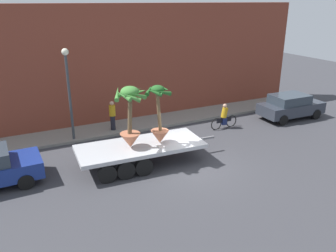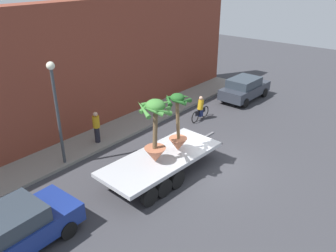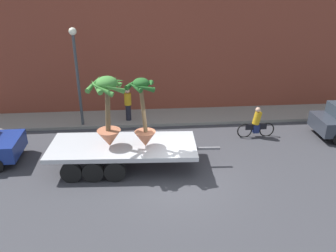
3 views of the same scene
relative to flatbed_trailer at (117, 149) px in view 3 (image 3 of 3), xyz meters
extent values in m
plane|color=#38383D|center=(2.33, -1.19, -0.76)|extent=(60.00, 60.00, 0.00)
cube|color=gray|center=(2.33, 4.91, -0.69)|extent=(24.00, 2.20, 0.15)
cube|color=brown|center=(2.33, 6.61, 2.76)|extent=(24.00, 1.20, 7.05)
cube|color=#B7BABF|center=(0.26, -0.01, 0.13)|extent=(5.91, 2.66, 0.18)
cylinder|color=black|center=(-1.54, 1.18, -0.36)|extent=(0.81, 0.26, 0.80)
cylinder|color=black|center=(-1.65, -1.01, -0.36)|extent=(0.81, 0.26, 0.80)
cylinder|color=black|center=(-0.73, 1.14, -0.36)|extent=(0.81, 0.26, 0.80)
cylinder|color=black|center=(-0.84, -1.06, -0.36)|extent=(0.81, 0.26, 0.80)
cylinder|color=black|center=(0.08, 1.10, -0.36)|extent=(0.81, 0.26, 0.80)
cylinder|color=black|center=(-0.03, -1.10, -0.36)|extent=(0.81, 0.26, 0.80)
cube|color=slate|center=(3.65, -0.19, -0.02)|extent=(1.00, 0.15, 0.10)
cone|color=#B26647|center=(-0.25, -0.09, 0.55)|extent=(0.92, 0.92, 0.67)
cylinder|color=brown|center=(-0.22, -0.09, 1.83)|extent=(0.29, 0.19, 1.89)
ellipsoid|color=#428438|center=(-0.19, -0.09, 2.77)|extent=(0.81, 0.81, 0.50)
cone|color=#428438|center=(0.31, 0.00, 2.71)|extent=(0.39, 1.04, 0.53)
cone|color=#428438|center=(0.04, 0.29, 2.74)|extent=(0.89, 0.64, 0.34)
cone|color=#428438|center=(-0.22, 0.34, 2.69)|extent=(0.89, 0.26, 0.54)
cone|color=#428438|center=(-0.68, 0.11, 2.72)|extent=(0.59, 1.06, 0.50)
cone|color=#428438|center=(-0.57, -0.30, 2.72)|extent=(0.59, 0.87, 0.44)
cone|color=#428438|center=(-0.36, -0.54, 2.70)|extent=(0.96, 0.53, 0.55)
cone|color=#428438|center=(0.05, -0.51, 2.70)|extent=(0.92, 0.64, 0.55)
cone|color=#B26647|center=(1.15, -0.22, 0.52)|extent=(0.83, 0.83, 0.62)
cylinder|color=brown|center=(1.10, -0.22, 1.80)|extent=(0.30, 0.15, 1.95)
ellipsoid|color=#235B23|center=(1.06, -0.22, 2.78)|extent=(0.61, 0.61, 0.38)
cone|color=#235B23|center=(1.42, -0.24, 2.75)|extent=(0.23, 0.75, 0.31)
cone|color=#235B23|center=(1.14, 0.07, 2.74)|extent=(0.68, 0.37, 0.30)
cone|color=#235B23|center=(0.75, 0.02, 2.72)|extent=(0.65, 0.75, 0.40)
cone|color=#235B23|center=(0.81, -0.46, 2.73)|extent=(0.63, 0.64, 0.36)
cone|color=#235B23|center=(1.13, -0.62, 2.72)|extent=(0.85, 0.36, 0.42)
torus|color=black|center=(7.04, 2.24, -0.42)|extent=(0.74, 0.08, 0.74)
torus|color=black|center=(5.94, 2.21, -0.42)|extent=(0.74, 0.08, 0.74)
cube|color=black|center=(6.49, 2.23, -0.24)|extent=(1.04, 0.08, 0.28)
cylinder|color=gold|center=(6.49, 2.23, 0.21)|extent=(0.45, 0.35, 0.65)
sphere|color=tan|center=(6.49, 2.23, 0.63)|extent=(0.24, 0.24, 0.24)
cube|color=navy|center=(6.49, 2.23, -0.32)|extent=(0.29, 0.25, 0.44)
cylinder|color=black|center=(10.07, 2.75, -0.44)|extent=(0.64, 0.22, 0.64)
cylinder|color=black|center=(-4.80, 1.73, -0.44)|extent=(0.64, 0.22, 0.64)
cylinder|color=black|center=(0.35, 4.51, -0.19)|extent=(0.28, 0.28, 0.85)
cylinder|color=gold|center=(0.35, 4.51, 0.55)|extent=(0.36, 0.36, 0.62)
sphere|color=tan|center=(0.35, 4.51, 0.98)|extent=(0.24, 0.24, 0.24)
cylinder|color=#383D42|center=(-1.99, 4.11, 1.64)|extent=(0.14, 0.14, 4.50)
sphere|color=#EAEACC|center=(-1.99, 4.11, 4.04)|extent=(0.36, 0.36, 0.36)
camera|label=1|loc=(-4.94, -13.46, 6.46)|focal=36.44mm
camera|label=2|loc=(-9.55, -8.51, 7.76)|focal=36.47mm
camera|label=3|loc=(1.02, -11.98, 6.24)|focal=35.75mm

